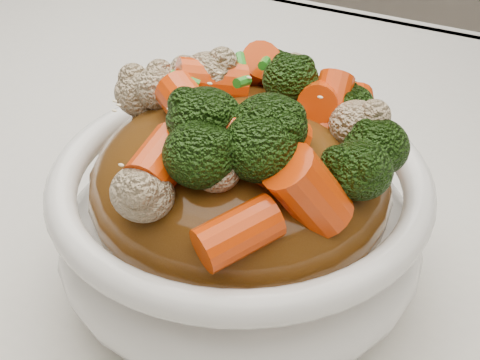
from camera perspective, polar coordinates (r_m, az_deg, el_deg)
The scene contains 8 objects.
tablecloth at distance 0.49m, azimuth -1.55°, elevation -4.48°, with size 1.20×0.80×0.04m, color silver.
bowl at distance 0.40m, azimuth -0.00°, elevation -3.78°, with size 0.22×0.22×0.09m, color white, non-canonical shape.
sauce_base at distance 0.38m, azimuth -0.00°, elevation -0.37°, with size 0.17×0.17×0.10m, color #512E0E.
carrots at distance 0.35m, azimuth -0.00°, elevation 7.94°, with size 0.17×0.17×0.05m, color #E13E07, non-canonical shape.
broccoli at distance 0.35m, azimuth -0.00°, elevation 7.79°, with size 0.17×0.17×0.04m, color black, non-canonical shape.
cauliflower at distance 0.35m, azimuth -0.00°, elevation 7.50°, with size 0.17×0.17×0.04m, color tan, non-canonical shape.
scallions at distance 0.35m, azimuth -0.00°, elevation 8.08°, with size 0.13×0.13×0.02m, color #25871F, non-canonical shape.
sesame_seeds at distance 0.35m, azimuth -0.00°, elevation 8.08°, with size 0.16×0.16×0.01m, color beige, non-canonical shape.
Camera 1 is at (0.19, -0.33, 1.05)m, focal length 50.00 mm.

